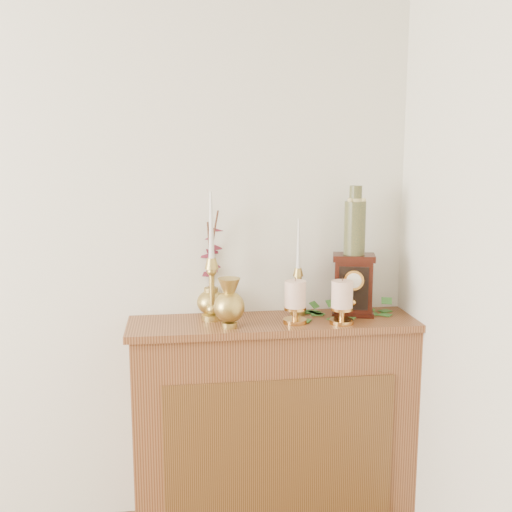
{
  "coord_description": "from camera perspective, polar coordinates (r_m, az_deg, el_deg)",
  "views": [
    {
      "loc": [
        0.99,
        -0.33,
        1.62
      ],
      "look_at": [
        1.31,
        2.05,
        1.22
      ],
      "focal_mm": 42.0,
      "sensor_mm": 36.0,
      "label": 1
    }
  ],
  "objects": [
    {
      "name": "console_shelf",
      "position": [
        2.73,
        1.77,
        -16.11
      ],
      "size": [
        1.24,
        0.34,
        0.93
      ],
      "color": "brown",
      "rests_on": "ground"
    },
    {
      "name": "candlestick_left",
      "position": [
        2.52,
        -4.23,
        -2.17
      ],
      "size": [
        0.09,
        0.09,
        0.54
      ],
      "rotation": [
        0.0,
        0.0,
        -0.4
      ],
      "color": "tan",
      "rests_on": "console_shelf"
    },
    {
      "name": "candlestick_center",
      "position": [
        2.62,
        4.03,
        -2.62
      ],
      "size": [
        0.07,
        0.07,
        0.42
      ],
      "rotation": [
        0.0,
        0.0,
        -0.28
      ],
      "color": "tan",
      "rests_on": "console_shelf"
    },
    {
      "name": "bud_vase",
      "position": [
        2.42,
        -2.57,
        -4.54
      ],
      "size": [
        0.13,
        0.13,
        0.2
      ],
      "rotation": [
        0.0,
        0.0,
        0.4
      ],
      "color": "tan",
      "rests_on": "console_shelf"
    },
    {
      "name": "ginger_jar",
      "position": [
        2.62,
        -4.27,
        -1.06
      ],
      "size": [
        0.19,
        0.2,
        0.46
      ],
      "rotation": [
        0.0,
        0.0,
        0.08
      ],
      "color": "tan",
      "rests_on": "console_shelf"
    },
    {
      "name": "pillar_candle_left",
      "position": [
        2.48,
        3.75,
        -4.17
      ],
      "size": [
        0.1,
        0.1,
        0.19
      ],
      "rotation": [
        0.0,
        0.0,
        0.23
      ],
      "color": "#CC9447",
      "rests_on": "console_shelf"
    },
    {
      "name": "pillar_candle_right",
      "position": [
        2.5,
        8.19,
        -4.16
      ],
      "size": [
        0.1,
        0.1,
        0.19
      ],
      "rotation": [
        0.0,
        0.0,
        -0.06
      ],
      "color": "#CC9447",
      "rests_on": "console_shelf"
    },
    {
      "name": "ivy_garland",
      "position": [
        2.65,
        8.95,
        -5.39
      ],
      "size": [
        0.47,
        0.21,
        0.08
      ],
      "rotation": [
        0.0,
        0.0,
        0.15
      ],
      "color": "#326D29",
      "rests_on": "console_shelf"
    },
    {
      "name": "mantel_clock",
      "position": [
        2.64,
        9.24,
        -2.78
      ],
      "size": [
        0.2,
        0.17,
        0.27
      ],
      "rotation": [
        0.0,
        0.0,
        -0.26
      ],
      "color": "#380E0B",
      "rests_on": "console_shelf"
    },
    {
      "name": "ceramic_vase",
      "position": [
        2.59,
        9.4,
        3.04
      ],
      "size": [
        0.09,
        0.09,
        0.3
      ],
      "rotation": [
        0.0,
        0.0,
        -0.26
      ],
      "color": "#172E23",
      "rests_on": "mantel_clock"
    }
  ]
}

